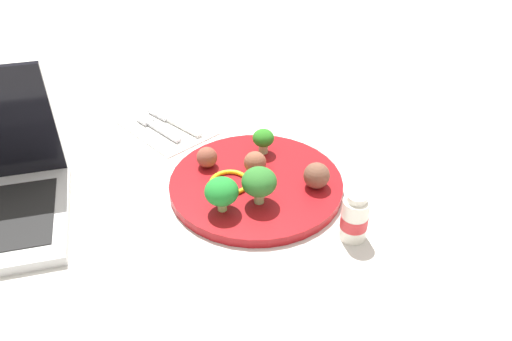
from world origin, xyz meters
TOP-DOWN VIEW (x-y plane):
  - ground_plane at (0.00, 0.00)m, footprint 4.00×4.00m
  - plate at (0.00, 0.00)m, footprint 0.28×0.28m
  - broccoli_floret_front_right at (-0.04, 0.03)m, footprint 0.05×0.05m
  - broccoli_floret_front_left at (0.05, -0.06)m, footprint 0.04×0.04m
  - broccoli_floret_mid_left at (-0.02, 0.09)m, footprint 0.05×0.05m
  - meatball_far_rim at (-0.07, -0.06)m, footprint 0.04×0.04m
  - meatball_mid_left at (0.02, -0.01)m, footprint 0.04×0.04m
  - meatball_front_left at (0.08, 0.03)m, footprint 0.03×0.03m
  - pepper_ring_back_right at (0.02, 0.04)m, footprint 0.07×0.07m
  - napkin at (0.25, 0.01)m, footprint 0.18×0.13m
  - fork at (0.26, 0.02)m, footprint 0.12×0.03m
  - knife at (0.26, -0.01)m, footprint 0.15×0.03m
  - yogurt_bottle at (-0.18, -0.03)m, footprint 0.04×0.04m

SIDE VIEW (x-z plane):
  - ground_plane at x=0.00m, z-range 0.00..0.00m
  - napkin at x=0.25m, z-range 0.00..0.01m
  - knife at x=0.26m, z-range 0.00..0.01m
  - fork at x=0.26m, z-range 0.00..0.01m
  - plate at x=0.00m, z-range 0.00..0.02m
  - pepper_ring_back_right at x=0.02m, z-range 0.02..0.02m
  - meatball_front_left at x=0.08m, z-range 0.02..0.05m
  - meatball_mid_left at x=0.02m, z-range 0.02..0.05m
  - yogurt_bottle at x=-0.18m, z-range 0.00..0.07m
  - meatball_far_rim at x=-0.07m, z-range 0.02..0.06m
  - broccoli_floret_front_left at x=0.05m, z-range 0.02..0.07m
  - broccoli_floret_mid_left at x=-0.02m, z-range 0.02..0.08m
  - broccoli_floret_front_right at x=-0.04m, z-range 0.02..0.08m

